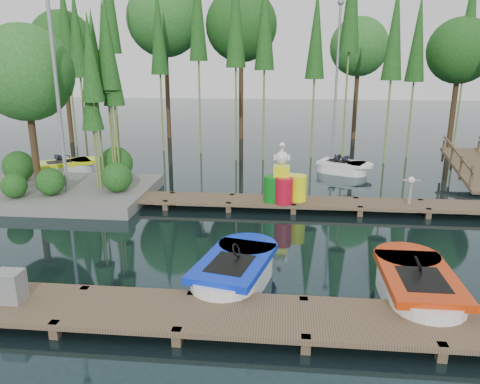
# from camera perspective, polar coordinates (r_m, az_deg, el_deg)

# --- Properties ---
(ground_plane) EXTENTS (90.00, 90.00, 0.00)m
(ground_plane) POSITION_cam_1_polar(r_m,az_deg,el_deg) (12.87, -2.45, -5.26)
(ground_plane) COLOR #1A2C31
(near_dock) EXTENTS (18.00, 1.50, 0.50)m
(near_dock) POSITION_cam_1_polar(r_m,az_deg,el_deg) (8.77, -6.75, -14.44)
(near_dock) COLOR brown
(near_dock) RESTS_ON ground
(far_dock) EXTENTS (15.00, 1.20, 0.50)m
(far_dock) POSITION_cam_1_polar(r_m,az_deg,el_deg) (15.06, 2.66, -1.15)
(far_dock) COLOR brown
(far_dock) RESTS_ON ground
(island) EXTENTS (6.20, 4.20, 6.75)m
(island) POSITION_cam_1_polar(r_m,az_deg,el_deg) (17.23, -22.46, 9.87)
(island) COLOR slate
(island) RESTS_ON ground
(tree_screen) EXTENTS (34.42, 18.53, 10.31)m
(tree_screen) POSITION_cam_1_polar(r_m,az_deg,el_deg) (22.83, -4.03, 19.59)
(tree_screen) COLOR #3E2C1A
(tree_screen) RESTS_ON ground
(lamp_island) EXTENTS (0.30, 0.30, 7.25)m
(lamp_island) POSITION_cam_1_polar(r_m,az_deg,el_deg) (16.10, -21.62, 13.47)
(lamp_island) COLOR gray
(lamp_island) RESTS_ON ground
(lamp_rear) EXTENTS (0.30, 0.30, 7.25)m
(lamp_rear) POSITION_cam_1_polar(r_m,az_deg,el_deg) (22.99, 11.77, 14.66)
(lamp_rear) COLOR gray
(lamp_rear) RESTS_ON ground
(ramp) EXTENTS (1.50, 3.94, 1.49)m
(ramp) POSITION_cam_1_polar(r_m,az_deg,el_deg) (20.17, 26.72, 2.60)
(ramp) COLOR brown
(ramp) RESTS_ON ground
(boat_blue) EXTENTS (1.93, 3.13, 0.98)m
(boat_blue) POSITION_cam_1_polar(r_m,az_deg,el_deg) (10.06, -0.64, -9.80)
(boat_blue) COLOR white
(boat_blue) RESTS_ON ground
(boat_red) EXTENTS (1.37, 3.01, 1.01)m
(boat_red) POSITION_cam_1_polar(r_m,az_deg,el_deg) (10.04, 20.77, -10.92)
(boat_red) COLOR white
(boat_red) RESTS_ON ground
(boat_yellow_far) EXTENTS (2.80, 2.49, 1.31)m
(boat_yellow_far) POSITION_cam_1_polar(r_m,az_deg,el_deg) (20.84, -20.49, 2.81)
(boat_yellow_far) COLOR white
(boat_yellow_far) RESTS_ON ground
(boat_white_far) EXTENTS (2.61, 2.01, 1.12)m
(boat_white_far) POSITION_cam_1_polar(r_m,az_deg,el_deg) (20.16, 12.40, 2.96)
(boat_white_far) COLOR white
(boat_white_far) RESTS_ON ground
(utility_cabinet) EXTENTS (0.48, 0.41, 0.59)m
(utility_cabinet) POSITION_cam_1_polar(r_m,az_deg,el_deg) (9.81, -26.25, -10.28)
(utility_cabinet) COLOR gray
(utility_cabinet) RESTS_ON near_dock
(yellow_barrel) EXTENTS (0.55, 0.55, 0.82)m
(yellow_barrel) POSITION_cam_1_polar(r_m,az_deg,el_deg) (14.91, 7.05, 0.50)
(yellow_barrel) COLOR #EEFF0D
(yellow_barrel) RESTS_ON far_dock
(drum_cluster) EXTENTS (1.09, 1.00, 1.88)m
(drum_cluster) POSITION_cam_1_polar(r_m,az_deg,el_deg) (14.72, 5.14, 0.92)
(drum_cluster) COLOR #0C6E17
(drum_cluster) RESTS_ON far_dock
(seagull_post) EXTENTS (0.54, 0.29, 0.86)m
(seagull_post) POSITION_cam_1_polar(r_m,az_deg,el_deg) (15.35, 20.11, 0.74)
(seagull_post) COLOR gray
(seagull_post) RESTS_ON far_dock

